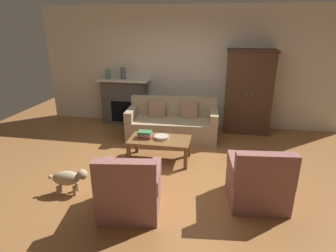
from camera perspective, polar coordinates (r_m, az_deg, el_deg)
ground_plane at (r=4.92m, az=0.38°, el=-8.98°), size 9.60×9.60×0.00m
back_wall at (r=6.90m, az=4.17°, el=11.70°), size 7.20×0.10×2.80m
fireplace at (r=7.16m, az=-8.69°, el=5.03°), size 1.26×0.48×1.12m
armoire at (r=6.65m, az=15.89°, el=6.64°), size 1.06×0.57×1.87m
couch at (r=6.18m, az=0.88°, el=0.43°), size 1.97×0.97×0.86m
coffee_table at (r=5.13m, az=-1.70°, el=-3.18°), size 1.10×0.60×0.42m
fruit_bowl at (r=5.11m, az=-1.30°, el=-2.26°), size 0.27×0.27×0.05m
book_stack at (r=5.15m, az=-4.64°, el=-1.71°), size 0.26×0.19×0.13m
mantel_vase_jade at (r=7.14m, az=-11.95°, el=10.19°), size 0.12×0.12×0.21m
mantel_vase_slate at (r=7.01m, az=-9.03°, el=10.46°), size 0.12×0.12×0.28m
armchair_near_left at (r=3.83m, az=-7.74°, el=-12.85°), size 0.87×0.87×0.88m
armchair_near_right at (r=4.15m, az=17.72°, el=-10.89°), size 0.85×0.85×0.88m
dog at (r=4.45m, az=-19.40°, el=-9.93°), size 0.57×0.27×0.39m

